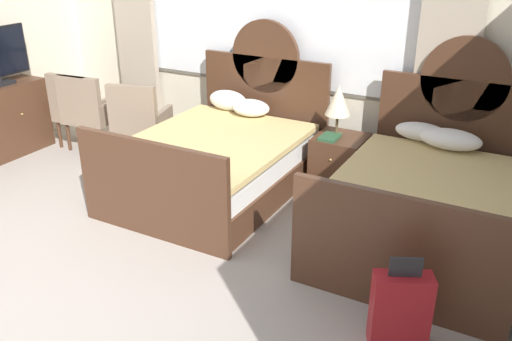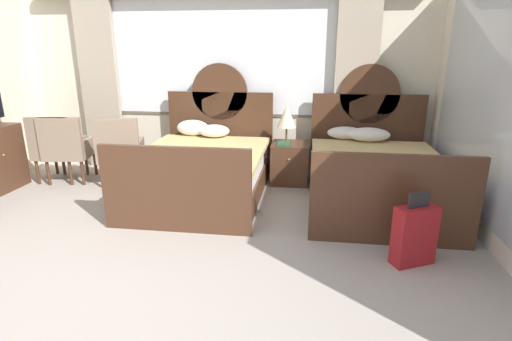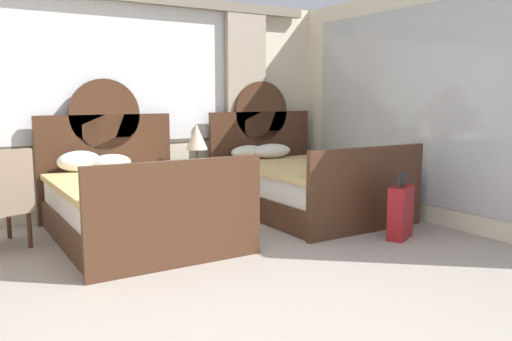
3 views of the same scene
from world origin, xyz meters
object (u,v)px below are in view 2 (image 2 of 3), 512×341
object	(u,v)px
armchair_by_window_centre	(67,147)
book_on_nightstand	(284,144)
bed_near_mirror	(374,176)
armchair_by_window_right	(56,147)
table_lamp_on_nightstand	(287,116)
suitcase_on_floor	(414,235)
bed_near_window	(204,169)
nightstand_between_beds	(290,163)
armchair_by_window_left	(120,149)

from	to	relation	value
armchair_by_window_centre	book_on_nightstand	bearing A→B (deg)	5.79
bed_near_mirror	armchair_by_window_right	distance (m)	4.41
armchair_by_window_right	armchair_by_window_centre	bearing A→B (deg)	0.29
book_on_nightstand	bed_near_mirror	bearing A→B (deg)	-25.72
table_lamp_on_nightstand	armchair_by_window_centre	size ratio (longest dim) A/B	0.56
book_on_nightstand	suitcase_on_floor	distance (m)	2.43
bed_near_mirror	armchair_by_window_centre	xyz separation A→B (m)	(-4.24, 0.25, 0.16)
bed_near_window	nightstand_between_beds	size ratio (longest dim) A/B	3.81
table_lamp_on_nightstand	armchair_by_window_right	size ratio (longest dim) A/B	0.56
bed_near_window	bed_near_mirror	distance (m)	2.17
book_on_nightstand	armchair_by_window_centre	distance (m)	3.09
bed_near_window	suitcase_on_floor	world-z (taller)	bed_near_window
book_on_nightstand	armchair_by_window_centre	xyz separation A→B (m)	(-3.07, -0.31, -0.08)
armchair_by_window_centre	suitcase_on_floor	world-z (taller)	armchair_by_window_centre
nightstand_between_beds	suitcase_on_floor	world-z (taller)	suitcase_on_floor
nightstand_between_beds	suitcase_on_floor	size ratio (longest dim) A/B	0.85
bed_near_window	nightstand_between_beds	xyz separation A→B (m)	(1.09, 0.67, -0.07)
bed_near_window	armchair_by_window_centre	xyz separation A→B (m)	(-2.07, 0.25, 0.16)
bed_near_window	bed_near_mirror	size ratio (longest dim) A/B	1.00
bed_near_window	book_on_nightstand	xyz separation A→B (m)	(1.00, 0.56, 0.24)
nightstand_between_beds	book_on_nightstand	distance (m)	0.33
armchair_by_window_left	armchair_by_window_centre	distance (m)	0.80
armchair_by_window_centre	suitcase_on_floor	xyz separation A→B (m)	(4.38, -1.71, -0.24)
armchair_by_window_centre	table_lamp_on_nightstand	bearing A→B (deg)	7.97
nightstand_between_beds	armchair_by_window_right	size ratio (longest dim) A/B	0.60
bed_near_window	armchair_by_window_right	xyz separation A→B (m)	(-2.23, 0.25, 0.16)
armchair_by_window_left	suitcase_on_floor	distance (m)	3.98
table_lamp_on_nightstand	book_on_nightstand	distance (m)	0.38
nightstand_between_beds	book_on_nightstand	bearing A→B (deg)	-129.22
table_lamp_on_nightstand	armchair_by_window_centre	distance (m)	3.15
table_lamp_on_nightstand	armchair_by_window_left	distance (m)	2.38
armchair_by_window_left	suitcase_on_floor	world-z (taller)	armchair_by_window_left
nightstand_between_beds	armchair_by_window_left	size ratio (longest dim) A/B	0.60
bed_near_window	table_lamp_on_nightstand	size ratio (longest dim) A/B	4.05
bed_near_mirror	table_lamp_on_nightstand	distance (m)	1.46
armchair_by_window_centre	armchair_by_window_left	bearing A→B (deg)	0.16
bed_near_window	armchair_by_window_centre	world-z (taller)	bed_near_window
table_lamp_on_nightstand	armchair_by_window_left	xyz separation A→B (m)	(-2.30, -0.43, -0.44)
bed_near_window	armchair_by_window_left	size ratio (longest dim) A/B	2.28
book_on_nightstand	armchair_by_window_right	world-z (taller)	armchair_by_window_right
nightstand_between_beds	table_lamp_on_nightstand	xyz separation A→B (m)	(-0.06, 0.02, 0.66)
armchair_by_window_right	bed_near_window	bearing A→B (deg)	-6.43
table_lamp_on_nightstand	armchair_by_window_left	size ratio (longest dim) A/B	0.56
nightstand_between_beds	armchair_by_window_centre	world-z (taller)	armchair_by_window_centre
armchair_by_window_left	armchair_by_window_right	world-z (taller)	same
bed_near_mirror	suitcase_on_floor	world-z (taller)	bed_near_mirror
book_on_nightstand	armchair_by_window_centre	size ratio (longest dim) A/B	0.27
book_on_nightstand	armchair_by_window_left	bearing A→B (deg)	-172.25
bed_near_mirror	armchair_by_window_left	xyz separation A→B (m)	(-3.44, 0.25, 0.16)
armchair_by_window_left	suitcase_on_floor	bearing A→B (deg)	-25.61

